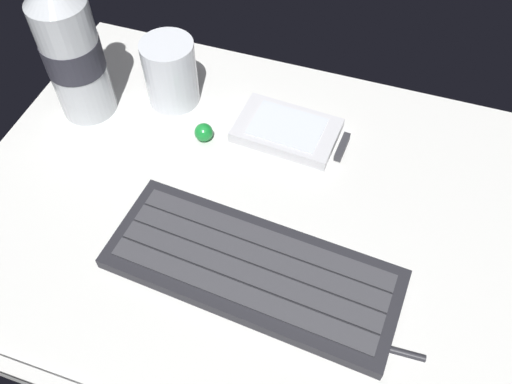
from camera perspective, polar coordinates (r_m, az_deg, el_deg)
The scene contains 7 objects.
ground_plane at distance 59.05cm, azimuth -0.07°, elevation -2.48°, with size 64.00×48.00×2.80cm.
keyboard at distance 53.57cm, azimuth -0.35°, elevation -8.09°, with size 29.73×13.11×1.70cm.
handheld_device at distance 64.67cm, azimuth 3.83°, elevation 6.39°, with size 13.16×8.40×1.50cm.
juice_cup at distance 67.74cm, azimuth -8.99°, elevation 12.14°, with size 6.40×6.40×8.50cm.
water_bottle at distance 65.84cm, azimuth -18.97°, elevation 14.10°, with size 6.73×6.73×20.80cm.
trackball_mouse at distance 64.23cm, azimuth -5.55°, elevation 6.30°, with size 2.20×2.20×2.20cm, color #198C33.
stylus_pen at distance 51.97cm, azimuth 12.33°, elevation -15.38°, with size 0.70×0.70×9.50cm, color #26262B.
Camera 1 is at (10.67, -31.67, 47.84)cm, focal length 37.82 mm.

